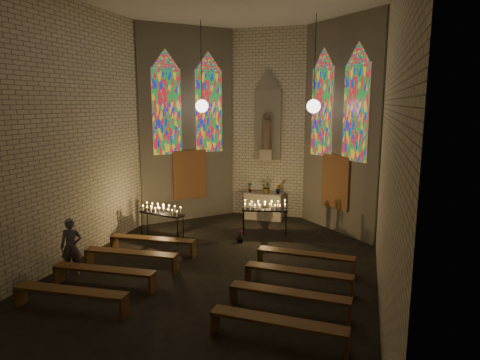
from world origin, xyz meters
name	(u,v)px	position (x,y,z in m)	size (l,w,h in m)	color
floor	(215,273)	(0.00, 0.00, 0.00)	(12.00, 12.00, 0.00)	black
room	(250,122)	(0.00, 3.37, 3.72)	(8.22, 12.43, 7.00)	beige
altar	(264,206)	(0.00, 5.45, 0.50)	(1.40, 0.60, 1.00)	#AFA68F
flower_vase_left	(250,187)	(-0.53, 5.37, 1.19)	(0.21, 0.14, 0.39)	#4C723F
flower_vase_center	(267,188)	(0.11, 5.41, 1.21)	(0.39, 0.33, 0.43)	#4C723F
flower_vase_right	(278,189)	(0.55, 5.41, 1.18)	(0.20, 0.16, 0.37)	#4C723F
aisle_flower_pot	(240,236)	(-0.07, 2.52, 0.20)	(0.22, 0.22, 0.39)	#4C723F
votive_stand_left	(162,211)	(-2.48, 1.99, 0.97)	(1.58, 0.70, 1.13)	black
votive_stand_right	(265,208)	(0.49, 3.48, 0.94)	(1.53, 0.67, 1.09)	black
pew_left_0	(153,241)	(-2.20, 0.84, 0.39)	(2.53, 0.50, 0.48)	#523317
pew_right_0	(305,256)	(2.20, 0.84, 0.39)	(2.53, 0.50, 0.48)	#523317
pew_left_1	(131,255)	(-2.20, -0.36, 0.39)	(2.53, 0.50, 0.48)	#523317
pew_right_1	(298,274)	(2.20, -0.36, 0.39)	(2.53, 0.50, 0.48)	#523317
pew_left_2	(104,272)	(-2.20, -1.56, 0.39)	(2.53, 0.50, 0.48)	#523317
pew_right_2	(289,296)	(2.20, -1.56, 0.39)	(2.53, 0.50, 0.48)	#523317
pew_left_3	(71,293)	(-2.20, -2.76, 0.39)	(2.53, 0.50, 0.48)	#523317
pew_right_3	(278,324)	(2.20, -2.76, 0.39)	(2.53, 0.50, 0.48)	#523317
visitor	(71,247)	(-3.45, -1.09, 0.73)	(0.53, 0.35, 1.46)	#54545F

